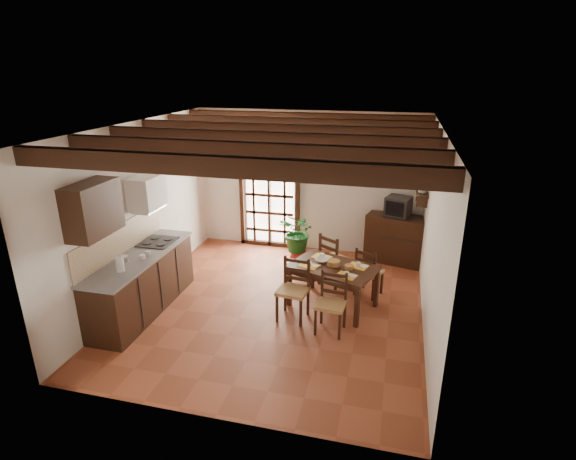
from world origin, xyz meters
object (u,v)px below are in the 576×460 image
(chair_near_left, at_px, (293,301))
(chair_near_right, at_px, (331,314))
(kitchen_counter, at_px, (142,282))
(chair_far_left, at_px, (334,269))
(crt_tv, at_px, (398,206))
(pendant_lamp, at_px, (338,176))
(chair_far_right, at_px, (368,280))
(potted_plant, at_px, (299,233))
(sideboard, at_px, (395,239))
(dining_table, at_px, (333,271))

(chair_near_left, distance_m, chair_near_right, 0.64)
(kitchen_counter, relative_size, chair_far_left, 2.38)
(chair_near_left, height_order, crt_tv, crt_tv)
(chair_near_left, relative_size, chair_far_left, 0.99)
(kitchen_counter, distance_m, chair_far_left, 3.14)
(pendant_lamp, bearing_deg, kitchen_counter, -161.93)
(chair_far_right, distance_m, pendant_lamp, 1.93)
(chair_near_left, bearing_deg, crt_tv, 66.62)
(kitchen_counter, bearing_deg, chair_far_right, 21.71)
(chair_far_left, distance_m, potted_plant, 1.23)
(kitchen_counter, height_order, crt_tv, kitchen_counter)
(kitchen_counter, bearing_deg, crt_tv, 37.12)
(kitchen_counter, relative_size, chair_near_left, 2.41)
(pendant_lamp, bearing_deg, sideboard, 64.64)
(chair_near_left, bearing_deg, potted_plant, 106.59)
(dining_table, bearing_deg, pendant_lamp, 109.41)
(sideboard, bearing_deg, chair_near_left, -106.00)
(kitchen_counter, xyz_separation_m, chair_near_right, (2.90, 0.10, -0.20))
(potted_plant, height_order, pendant_lamp, pendant_lamp)
(potted_plant, distance_m, pendant_lamp, 2.31)
(sideboard, relative_size, pendant_lamp, 1.29)
(kitchen_counter, relative_size, dining_table, 1.53)
(dining_table, height_order, pendant_lamp, pendant_lamp)
(chair_near_right, bearing_deg, pendant_lamp, 100.73)
(sideboard, bearing_deg, kitchen_counter, -129.29)
(kitchen_counter, height_order, pendant_lamp, pendant_lamp)
(chair_near_right, xyz_separation_m, potted_plant, (-0.99, 2.32, 0.30))
(chair_far_right, relative_size, sideboard, 0.77)
(dining_table, height_order, chair_near_left, chair_near_left)
(chair_near_right, height_order, pendant_lamp, pendant_lamp)
(chair_near_right, distance_m, sideboard, 2.85)
(kitchen_counter, bearing_deg, chair_near_right, 2.02)
(sideboard, relative_size, crt_tv, 2.07)
(kitchen_counter, xyz_separation_m, sideboard, (3.73, 2.83, -0.01))
(pendant_lamp, bearing_deg, chair_near_right, -84.36)
(sideboard, distance_m, potted_plant, 1.86)
(chair_far_left, relative_size, potted_plant, 0.46)
(dining_table, relative_size, crt_tv, 2.80)
(chair_far_right, relative_size, pendant_lamp, 0.99)
(potted_plant, bearing_deg, chair_far_right, -37.53)
(chair_far_right, bearing_deg, kitchen_counter, 45.06)
(chair_far_right, xyz_separation_m, potted_plant, (-1.42, 1.09, 0.31))
(dining_table, bearing_deg, chair_near_right, -64.17)
(chair_near_right, xyz_separation_m, crt_tv, (0.82, 2.72, 0.84))
(dining_table, bearing_deg, chair_far_right, 64.00)
(kitchen_counter, distance_m, sideboard, 4.68)
(sideboard, bearing_deg, chair_far_right, -90.98)
(chair_near_right, bearing_deg, chair_far_left, 101.77)
(chair_near_right, height_order, crt_tv, crt_tv)
(chair_far_right, height_order, potted_plant, potted_plant)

